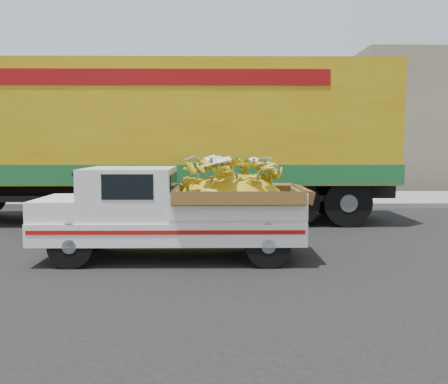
{
  "coord_description": "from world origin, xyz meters",
  "views": [
    {
      "loc": [
        0.67,
        -7.51,
        1.84
      ],
      "look_at": [
        0.8,
        1.21,
        1.04
      ],
      "focal_mm": 40.0,
      "sensor_mm": 36.0,
      "label": 1
    }
  ],
  "objects": [
    {
      "name": "semi_trailer",
      "position": [
        -1.01,
        4.81,
        2.12
      ],
      "size": [
        12.0,
        2.54,
        3.8
      ],
      "rotation": [
        0.0,
        0.0,
        -0.0
      ],
      "color": "black",
      "rests_on": "ground"
    },
    {
      "name": "curb",
      "position": [
        0.0,
        7.26,
        0.07
      ],
      "size": [
        60.0,
        0.25,
        0.15
      ],
      "primitive_type": "cube",
      "color": "gray",
      "rests_on": "ground"
    },
    {
      "name": "sidewalk",
      "position": [
        0.0,
        9.36,
        0.07
      ],
      "size": [
        60.0,
        4.0,
        0.14
      ],
      "primitive_type": "cube",
      "color": "gray",
      "rests_on": "ground"
    },
    {
      "name": "building_left",
      "position": [
        -8.0,
        15.26,
        2.5
      ],
      "size": [
        18.0,
        6.0,
        5.0
      ],
      "primitive_type": "cube",
      "color": "gray",
      "rests_on": "ground"
    },
    {
      "name": "pickup_truck",
      "position": [
        0.25,
        0.61,
        0.8
      ],
      "size": [
        4.27,
        1.59,
        1.49
      ],
      "rotation": [
        0.0,
        0.0,
        -0.0
      ],
      "color": "black",
      "rests_on": "ground"
    },
    {
      "name": "ground",
      "position": [
        0.0,
        0.0,
        0.0
      ],
      "size": [
        100.0,
        100.0,
        0.0
      ],
      "primitive_type": "plane",
      "color": "black",
      "rests_on": "ground"
    }
  ]
}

